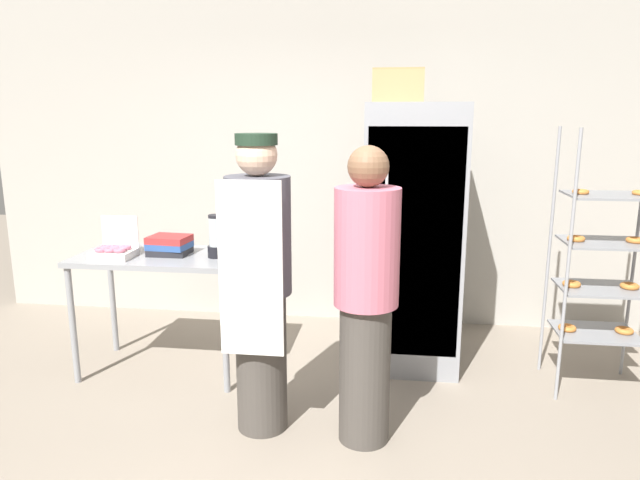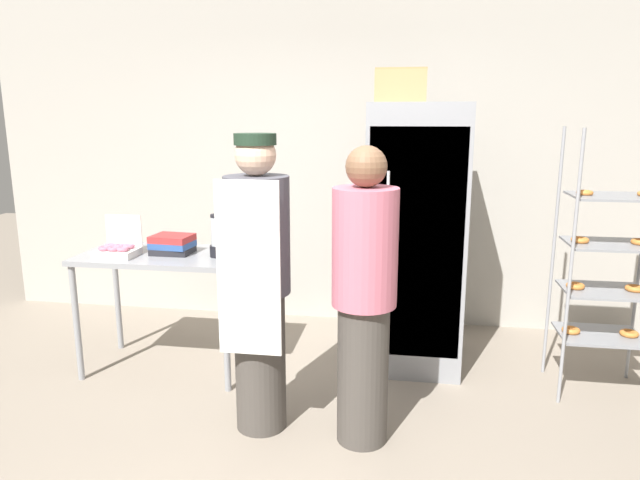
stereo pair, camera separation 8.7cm
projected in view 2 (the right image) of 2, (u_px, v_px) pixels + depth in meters
The scene contains 11 objects.
ground_plane at pixel (291, 467), 3.01m from camera, with size 14.00×14.00×0.00m, color gray.
back_wall at pixel (345, 157), 4.97m from camera, with size 6.40×0.12×2.92m, color #ADA89E.
refrigerator at pixel (415, 238), 4.13m from camera, with size 0.68×0.77×1.90m.
baking_rack at pixel (607, 268), 3.68m from camera, with size 0.59×0.47×1.75m.
prep_counter at pixel (164, 267), 4.04m from camera, with size 1.15×0.64×0.86m.
donut_box at pixel (118, 249), 3.93m from camera, with size 0.27×0.23×0.27m.
blender_pitcher at pixel (218, 238), 3.90m from camera, with size 0.12×0.12×0.29m.
binder_stack at pixel (172, 244), 4.00m from camera, with size 0.29×0.24×0.13m.
cardboard_storage_box at pixel (401, 86), 3.95m from camera, with size 0.35×0.36×0.23m.
person_baker at pixel (258, 282), 3.22m from camera, with size 0.36×0.38×1.72m.
person_customer at pixel (364, 297), 3.09m from camera, with size 0.35×0.35×1.67m.
Camera 2 is at (0.57, -2.62, 1.82)m, focal length 32.00 mm.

